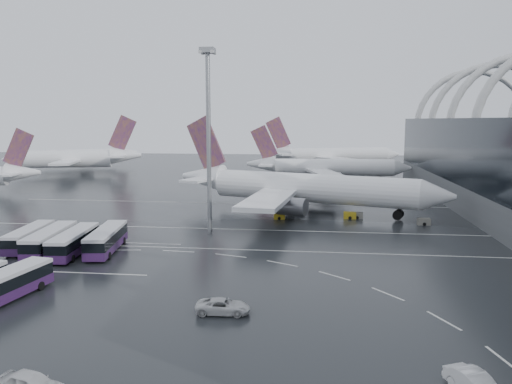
# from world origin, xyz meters

# --- Properties ---
(ground) EXTENTS (420.00, 420.00, 0.00)m
(ground) POSITION_xyz_m (0.00, 0.00, 0.00)
(ground) COLOR black
(ground) RESTS_ON ground
(lane_marking_near) EXTENTS (120.00, 0.25, 0.01)m
(lane_marking_near) POSITION_xyz_m (0.00, -2.00, 0.01)
(lane_marking_near) COLOR silver
(lane_marking_near) RESTS_ON ground
(lane_marking_mid) EXTENTS (120.00, 0.25, 0.01)m
(lane_marking_mid) POSITION_xyz_m (0.00, 12.00, 0.01)
(lane_marking_mid) COLOR silver
(lane_marking_mid) RESTS_ON ground
(lane_marking_far) EXTENTS (120.00, 0.25, 0.01)m
(lane_marking_far) POSITION_xyz_m (0.00, 40.00, 0.01)
(lane_marking_far) COLOR silver
(lane_marking_far) RESTS_ON ground
(bus_bay_line_south) EXTENTS (28.00, 0.25, 0.01)m
(bus_bay_line_south) POSITION_xyz_m (-24.00, -16.00, 0.01)
(bus_bay_line_south) COLOR silver
(bus_bay_line_south) RESTS_ON ground
(bus_bay_line_north) EXTENTS (28.00, 0.25, 0.01)m
(bus_bay_line_north) POSITION_xyz_m (-24.00, 0.00, 0.01)
(bus_bay_line_north) COLOR silver
(bus_bay_line_north) RESTS_ON ground
(airliner_main) EXTENTS (59.39, 51.48, 20.63)m
(airliner_main) POSITION_xyz_m (7.70, 30.56, 5.17)
(airliner_main) COLOR white
(airliner_main) RESTS_ON ground
(airliner_gate_b) EXTENTS (51.93, 46.78, 18.06)m
(airliner_gate_b) POSITION_xyz_m (14.12, 84.25, 4.52)
(airliner_gate_b) COLOR white
(airliner_gate_b) RESTS_ON ground
(airliner_gate_c) EXTENTS (56.99, 51.96, 20.94)m
(airliner_gate_c) POSITION_xyz_m (16.86, 127.99, 5.24)
(airliner_gate_c) COLOR white
(airliner_gate_c) RESTS_ON ground
(jet_remote_mid) EXTENTS (49.03, 39.75, 21.46)m
(jet_remote_mid) POSITION_xyz_m (-75.83, 96.84, 5.54)
(jet_remote_mid) COLOR white
(jet_remote_mid) RESTS_ON ground
(jet_remote_far) EXTENTS (39.86, 32.58, 18.30)m
(jet_remote_far) POSITION_xyz_m (-84.13, 124.29, 4.72)
(jet_remote_far) COLOR white
(jet_remote_far) RESTS_ON ground
(bus_row_near_a) EXTENTS (4.32, 13.03, 3.15)m
(bus_row_near_a) POSITION_xyz_m (-32.59, -4.80, 1.73)
(bus_row_near_a) COLOR #2E143F
(bus_row_near_a) RESTS_ON ground
(bus_row_near_b) EXTENTS (4.64, 14.18, 3.43)m
(bus_row_near_b) POSITION_xyz_m (-28.01, -6.95, 1.88)
(bus_row_near_b) COLOR #2E143F
(bus_row_near_b) RESTS_ON ground
(bus_row_near_c) EXTENTS (4.38, 13.86, 3.36)m
(bus_row_near_c) POSITION_xyz_m (-24.12, -7.30, 1.84)
(bus_row_near_c) COLOR #2E143F
(bus_row_near_c) RESTS_ON ground
(bus_row_near_d) EXTENTS (5.12, 14.20, 3.42)m
(bus_row_near_d) POSITION_xyz_m (-19.90, -5.40, 1.88)
(bus_row_near_d) COLOR #2E143F
(bus_row_near_d) RESTS_ON ground
(bus_row_far_c) EXTENTS (4.83, 13.41, 3.23)m
(bus_row_far_c) POSITION_xyz_m (-22.41, -26.82, 1.78)
(bus_row_far_c) COLOR #2E143F
(bus_row_far_c) RESTS_ON ground
(van_curve_a) EXTENTS (5.67, 2.81, 1.55)m
(van_curve_a) POSITION_xyz_m (1.97, -27.28, 0.77)
(van_curve_a) COLOR silver
(van_curve_a) RESTS_ON ground
(van_curve_b) EXTENTS (5.58, 3.20, 1.79)m
(van_curve_b) POSITION_xyz_m (-8.83, -44.10, 0.89)
(van_curve_b) COLOR silver
(van_curve_b) RESTS_ON ground
(floodlight_mast) EXTENTS (2.41, 2.41, 31.50)m
(floodlight_mast) POSITION_xyz_m (-7.08, 8.50, 19.81)
(floodlight_mast) COLOR gray
(floodlight_mast) RESTS_ON ground
(gse_cart_belly_a) EXTENTS (2.43, 1.43, 1.32)m
(gse_cart_belly_a) POSITION_xyz_m (18.08, 24.46, 0.66)
(gse_cart_belly_a) COLOR #B39417
(gse_cart_belly_a) RESTS_ON ground
(gse_cart_belly_b) EXTENTS (2.23, 1.32, 1.22)m
(gse_cart_belly_b) POSITION_xyz_m (19.57, 25.03, 0.61)
(gse_cart_belly_b) COLOR slate
(gse_cart_belly_b) RESTS_ON ground
(gse_cart_belly_c) EXTENTS (2.18, 1.29, 1.19)m
(gse_cart_belly_c) POSITION_xyz_m (4.10, 22.42, 0.60)
(gse_cart_belly_c) COLOR #B39417
(gse_cart_belly_c) RESTS_ON ground
(gse_cart_belly_d) EXTENTS (2.30, 1.36, 1.25)m
(gse_cart_belly_d) POSITION_xyz_m (31.56, 20.07, 0.63)
(gse_cart_belly_d) COLOR slate
(gse_cart_belly_d) RESTS_ON ground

